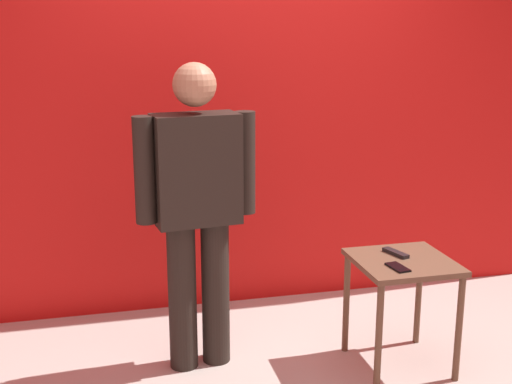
{
  "coord_description": "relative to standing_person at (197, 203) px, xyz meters",
  "views": [
    {
      "loc": [
        -0.94,
        -2.91,
        1.83
      ],
      "look_at": [
        -0.1,
        0.55,
        0.94
      ],
      "focal_mm": 46.61,
      "sensor_mm": 36.0,
      "label": 1
    }
  ],
  "objects": [
    {
      "name": "back_wall_red",
      "position": [
        0.45,
        0.86,
        0.47
      ],
      "size": [
        4.42,
        0.12,
        2.8
      ],
      "primitive_type": "cube",
      "color": "red",
      "rests_on": "ground_plane"
    },
    {
      "name": "cell_phone",
      "position": [
        0.98,
        -0.4,
        -0.3
      ],
      "size": [
        0.09,
        0.15,
        0.01
      ],
      "primitive_type": "cube",
      "rotation": [
        0.0,
        0.0,
        0.14
      ],
      "color": "black",
      "rests_on": "side_table"
    },
    {
      "name": "side_table",
      "position": [
        1.06,
        -0.28,
        -0.41
      ],
      "size": [
        0.51,
        0.51,
        0.62
      ],
      "color": "brown",
      "rests_on": "ground_plane"
    },
    {
      "name": "standing_person",
      "position": [
        0.0,
        0.0,
        0.0
      ],
      "size": [
        0.66,
        0.27,
        1.66
      ],
      "color": "black",
      "rests_on": "ground_plane"
    },
    {
      "name": "tv_remote",
      "position": [
        1.06,
        -0.2,
        -0.3
      ],
      "size": [
        0.09,
        0.18,
        0.02
      ],
      "primitive_type": "cube",
      "rotation": [
        0.0,
        0.0,
        0.3
      ],
      "color": "black",
      "rests_on": "side_table"
    }
  ]
}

